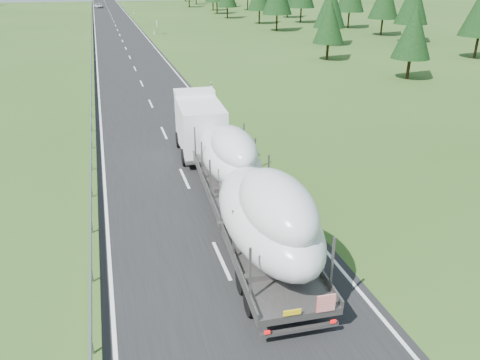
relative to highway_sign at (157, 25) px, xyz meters
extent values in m
plane|color=#2B4A18|center=(-7.20, -80.00, -1.81)|extent=(400.00, 400.00, 0.00)
cube|color=black|center=(-7.20, 20.00, -1.80)|extent=(10.00, 400.00, 0.02)
cube|color=slate|center=(-12.50, 20.00, -1.21)|extent=(0.08, 400.00, 0.32)
cylinder|color=slate|center=(-12.50, -80.00, -1.51)|extent=(0.10, 0.10, 0.60)
cube|color=silver|center=(-0.70, -50.00, -1.31)|extent=(0.12, 0.07, 1.00)
cube|color=black|center=(-0.70, -50.00, -0.99)|extent=(0.13, 0.08, 0.12)
cube|color=silver|center=(-0.70, 0.00, -1.31)|extent=(0.12, 0.07, 1.00)
cube|color=black|center=(-0.70, 0.00, -0.99)|extent=(0.13, 0.08, 0.12)
cube|color=silver|center=(-0.70, 50.00, -1.31)|extent=(0.12, 0.07, 1.00)
cube|color=black|center=(-0.70, 50.00, -0.99)|extent=(0.13, 0.08, 0.12)
cube|color=silver|center=(-0.70, 100.00, -1.31)|extent=(0.12, 0.07, 1.00)
cube|color=black|center=(-0.70, 100.00, -0.99)|extent=(0.13, 0.08, 0.12)
cylinder|color=slate|center=(0.00, 0.00, -0.81)|extent=(0.08, 0.08, 2.00)
cube|color=silver|center=(0.00, 0.00, 0.19)|extent=(0.05, 0.90, 1.20)
cylinder|color=black|center=(39.76, -40.69, 0.02)|extent=(0.36, 0.36, 3.65)
cylinder|color=black|center=(40.51, -23.68, 0.01)|extent=(0.36, 0.36, 3.63)
cone|color=black|center=(40.51, -23.68, 5.05)|extent=(5.65, 5.65, 7.57)
cylinder|color=black|center=(41.24, -13.84, 0.02)|extent=(0.36, 0.36, 3.66)
cylinder|color=black|center=(41.46, -0.25, 0.19)|extent=(0.36, 0.36, 3.99)
cylinder|color=black|center=(36.03, 13.36, 0.23)|extent=(0.36, 0.36, 4.07)
cylinder|color=black|center=(38.04, 27.10, 0.03)|extent=(0.36, 0.36, 3.69)
cylinder|color=black|center=(38.44, 43.57, 0.28)|extent=(0.36, 0.36, 4.17)
cylinder|color=black|center=(35.69, 55.78, 0.34)|extent=(0.36, 0.36, 4.29)
cylinder|color=black|center=(33.43, 72.59, -0.06)|extent=(0.36, 0.36, 3.49)
cylinder|color=black|center=(22.30, -50.14, -0.43)|extent=(0.36, 0.36, 2.76)
cone|color=black|center=(22.30, -50.14, 3.41)|extent=(4.30, 4.30, 5.76)
cylinder|color=black|center=(19.03, -36.06, -0.44)|extent=(0.36, 0.36, 2.73)
cone|color=black|center=(19.03, -36.06, 3.36)|extent=(4.25, 4.25, 5.70)
cylinder|color=black|center=(25.58, -22.93, -0.13)|extent=(0.36, 0.36, 3.36)
cone|color=black|center=(25.58, -22.93, 4.54)|extent=(5.23, 5.23, 7.01)
cylinder|color=black|center=(24.42, -1.36, 0.15)|extent=(0.36, 0.36, 3.91)
cylinder|color=black|center=(25.66, 13.79, -0.03)|extent=(0.36, 0.36, 3.56)
cylinder|color=black|center=(22.11, 29.76, -0.15)|extent=(0.36, 0.36, 3.31)
cylinder|color=black|center=(22.92, 44.59, 0.11)|extent=(0.36, 0.36, 3.83)
cylinder|color=black|center=(24.85, 57.93, -0.15)|extent=(0.36, 0.36, 3.31)
cylinder|color=black|center=(20.24, 74.42, -0.15)|extent=(0.36, 0.36, 3.31)
cylinder|color=black|center=(25.64, 89.10, -0.41)|extent=(0.36, 0.36, 2.79)
cube|color=white|center=(-5.44, -67.44, 0.26)|extent=(3.03, 5.59, 3.05)
cube|color=black|center=(-5.44, -64.67, 0.80)|extent=(2.50, 0.23, 1.52)
cube|color=white|center=(-5.44, -65.05, 1.94)|extent=(2.79, 1.46, 0.33)
cube|color=#5B5856|center=(-5.44, -68.53, -1.21)|extent=(2.90, 3.41, 0.27)
cylinder|color=black|center=(-6.69, -65.49, -1.26)|extent=(0.44, 1.11, 1.09)
cylinder|color=black|center=(-4.19, -65.49, -1.26)|extent=(0.44, 1.11, 1.09)
cylinder|color=black|center=(-6.69, -68.97, -1.26)|extent=(0.44, 1.11, 1.09)
cylinder|color=black|center=(-4.19, -68.97, -1.26)|extent=(0.44, 1.11, 1.09)
cube|color=#5B5856|center=(-5.44, -77.78, -0.81)|extent=(3.80, 15.37, 0.28)
cube|color=#5B5856|center=(-6.88, -77.78, -0.54)|extent=(0.94, 15.21, 0.26)
cube|color=#5B5856|center=(-3.99, -77.78, -0.54)|extent=(0.94, 15.21, 0.26)
cube|color=#5B5856|center=(-6.88, -84.31, 0.37)|extent=(0.08, 0.08, 2.07)
cube|color=#5B5856|center=(-3.99, -84.31, 0.37)|extent=(0.08, 0.08, 2.07)
cube|color=#5B5856|center=(-6.88, -81.70, 0.37)|extent=(0.08, 0.08, 2.07)
cube|color=#5B5856|center=(-3.99, -81.70, 0.37)|extent=(0.08, 0.08, 2.07)
cube|color=#5B5856|center=(-6.88, -79.08, 0.37)|extent=(0.08, 0.08, 2.07)
cube|color=#5B5856|center=(-3.99, -79.08, 0.37)|extent=(0.08, 0.08, 2.07)
cube|color=#5B5856|center=(-6.88, -76.47, 0.37)|extent=(0.08, 0.08, 2.07)
cube|color=#5B5856|center=(-3.99, -76.47, 0.37)|extent=(0.08, 0.08, 2.07)
cube|color=#5B5856|center=(-6.88, -73.86, 0.37)|extent=(0.08, 0.08, 2.07)
cube|color=#5B5856|center=(-3.99, -73.86, 0.37)|extent=(0.08, 0.08, 2.07)
cube|color=#5B5856|center=(-6.88, -71.25, 0.37)|extent=(0.08, 0.08, 2.07)
cube|color=#5B5856|center=(-3.99, -71.25, 0.37)|extent=(0.08, 0.08, 2.07)
cylinder|color=black|center=(-6.63, -83.65, -1.26)|extent=(0.50, 1.11, 1.09)
cylinder|color=black|center=(-4.24, -83.65, -1.26)|extent=(0.50, 1.11, 1.09)
cylinder|color=black|center=(-6.63, -82.35, -1.26)|extent=(0.50, 1.11, 1.09)
cylinder|color=black|center=(-4.24, -82.35, -1.26)|extent=(0.50, 1.11, 1.09)
cube|color=#5B5856|center=(-5.44, -85.34, -1.32)|extent=(2.72, 0.29, 0.13)
cube|color=red|center=(-4.62, -85.42, -0.34)|extent=(0.65, 0.08, 0.65)
cube|color=yellow|center=(-5.76, -85.42, -0.50)|extent=(0.60, 0.08, 0.20)
cube|color=red|center=(-6.58, -85.42, -1.16)|extent=(0.20, 0.08, 0.11)
cube|color=red|center=(-4.29, -85.42, -1.16)|extent=(0.20, 0.08, 0.11)
ellipsoid|color=silver|center=(-5.44, -81.26, 0.73)|extent=(3.80, 8.22, 2.80)
ellipsoid|color=silver|center=(-5.44, -82.27, 1.71)|extent=(2.83, 5.23, 2.24)
ellipsoid|color=silver|center=(-5.44, -73.86, 0.51)|extent=(3.25, 7.80, 2.35)
ellipsoid|color=silver|center=(-5.44, -74.82, 1.33)|extent=(2.42, 4.96, 1.88)
imported|color=silver|center=(-10.02, 79.84, -1.05)|extent=(2.79, 5.61, 1.53)
camera|label=1|loc=(-11.15, -96.38, 9.48)|focal=35.00mm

